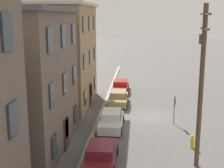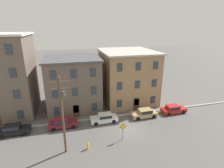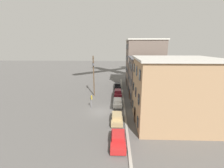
{
  "view_description": "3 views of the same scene",
  "coord_description": "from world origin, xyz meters",
  "px_view_note": "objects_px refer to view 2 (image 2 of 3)",
  "views": [
    {
      "loc": [
        -27.37,
        1.08,
        9.06
      ],
      "look_at": [
        -1.9,
        3.26,
        3.45
      ],
      "focal_mm": 50.0,
      "sensor_mm": 36.0,
      "label": 1
    },
    {
      "loc": [
        -8.27,
        -21.52,
        14.95
      ],
      "look_at": [
        -1.31,
        5.35,
        5.7
      ],
      "focal_mm": 28.0,
      "sensor_mm": 36.0,
      "label": 2
    },
    {
      "loc": [
        25.89,
        2.99,
        11.88
      ],
      "look_at": [
        -0.36,
        2.13,
        5.26
      ],
      "focal_mm": 24.0,
      "sensor_mm": 36.0,
      "label": 3
    }
  ],
  "objects_px": {
    "car_tan": "(144,113)",
    "fire_hydrant": "(88,146)",
    "caution_sign": "(123,129)",
    "car_white": "(104,118)",
    "car_black": "(13,129)",
    "car_red": "(173,109)",
    "utility_pole": "(63,112)",
    "car_maroon": "(63,123)"
  },
  "relations": [
    {
      "from": "car_red",
      "to": "utility_pole",
      "type": "relative_size",
      "value": 0.45
    },
    {
      "from": "car_tan",
      "to": "fire_hydrant",
      "type": "bearing_deg",
      "value": -150.74
    },
    {
      "from": "car_red",
      "to": "fire_hydrant",
      "type": "bearing_deg",
      "value": -159.64
    },
    {
      "from": "car_tan",
      "to": "fire_hydrant",
      "type": "relative_size",
      "value": 4.58
    },
    {
      "from": "car_white",
      "to": "car_tan",
      "type": "relative_size",
      "value": 1.0
    },
    {
      "from": "car_black",
      "to": "utility_pole",
      "type": "bearing_deg",
      "value": -38.2
    },
    {
      "from": "car_black",
      "to": "caution_sign",
      "type": "relative_size",
      "value": 1.75
    },
    {
      "from": "car_maroon",
      "to": "utility_pole",
      "type": "distance_m",
      "value": 7.54
    },
    {
      "from": "car_black",
      "to": "utility_pole",
      "type": "distance_m",
      "value": 10.47
    },
    {
      "from": "caution_sign",
      "to": "utility_pole",
      "type": "height_order",
      "value": "utility_pole"
    },
    {
      "from": "car_white",
      "to": "fire_hydrant",
      "type": "bearing_deg",
      "value": -119.86
    },
    {
      "from": "car_tan",
      "to": "car_red",
      "type": "xyz_separation_m",
      "value": [
        5.71,
        0.14,
        0.0
      ]
    },
    {
      "from": "car_black",
      "to": "car_tan",
      "type": "height_order",
      "value": "same"
    },
    {
      "from": "car_tan",
      "to": "car_red",
      "type": "relative_size",
      "value": 1.0
    },
    {
      "from": "car_red",
      "to": "utility_pole",
      "type": "xyz_separation_m",
      "value": [
        -18.83,
        -5.8,
        4.72
      ]
    },
    {
      "from": "car_black",
      "to": "car_red",
      "type": "height_order",
      "value": "same"
    },
    {
      "from": "car_red",
      "to": "fire_hydrant",
      "type": "height_order",
      "value": "car_red"
    },
    {
      "from": "car_maroon",
      "to": "car_red",
      "type": "distance_m",
      "value": 19.26
    },
    {
      "from": "car_white",
      "to": "caution_sign",
      "type": "distance_m",
      "value": 5.52
    },
    {
      "from": "utility_pole",
      "to": "car_tan",
      "type": "bearing_deg",
      "value": 23.33
    },
    {
      "from": "car_tan",
      "to": "caution_sign",
      "type": "distance_m",
      "value": 7.59
    },
    {
      "from": "car_white",
      "to": "utility_pole",
      "type": "distance_m",
      "value": 9.64
    },
    {
      "from": "car_maroon",
      "to": "car_red",
      "type": "relative_size",
      "value": 1.0
    },
    {
      "from": "car_maroon",
      "to": "caution_sign",
      "type": "xyz_separation_m",
      "value": [
        8.01,
        -5.32,
        0.93
      ]
    },
    {
      "from": "car_maroon",
      "to": "fire_hydrant",
      "type": "bearing_deg",
      "value": -62.93
    },
    {
      "from": "car_white",
      "to": "car_red",
      "type": "xyz_separation_m",
      "value": [
        12.73,
        0.01,
        0.0
      ]
    },
    {
      "from": "caution_sign",
      "to": "fire_hydrant",
      "type": "distance_m",
      "value": 5.11
    },
    {
      "from": "caution_sign",
      "to": "car_white",
      "type": "bearing_deg",
      "value": 105.77
    },
    {
      "from": "car_white",
      "to": "utility_pole",
      "type": "relative_size",
      "value": 0.45
    },
    {
      "from": "car_black",
      "to": "car_maroon",
      "type": "height_order",
      "value": "same"
    },
    {
      "from": "car_maroon",
      "to": "car_tan",
      "type": "height_order",
      "value": "same"
    },
    {
      "from": "car_black",
      "to": "car_tan",
      "type": "distance_m",
      "value": 20.47
    },
    {
      "from": "car_black",
      "to": "car_red",
      "type": "distance_m",
      "value": 26.18
    },
    {
      "from": "utility_pole",
      "to": "caution_sign",
      "type": "bearing_deg",
      "value": 4.16
    },
    {
      "from": "car_tan",
      "to": "utility_pole",
      "type": "relative_size",
      "value": 0.45
    },
    {
      "from": "utility_pole",
      "to": "car_maroon",
      "type": "bearing_deg",
      "value": 94.21
    },
    {
      "from": "utility_pole",
      "to": "car_black",
      "type": "bearing_deg",
      "value": 141.8
    },
    {
      "from": "caution_sign",
      "to": "fire_hydrant",
      "type": "xyz_separation_m",
      "value": [
        -4.91,
        -0.75,
        -1.2
      ]
    },
    {
      "from": "car_maroon",
      "to": "car_black",
      "type": "bearing_deg",
      "value": -179.3
    },
    {
      "from": "car_tan",
      "to": "fire_hydrant",
      "type": "height_order",
      "value": "car_tan"
    },
    {
      "from": "car_tan",
      "to": "fire_hydrant",
      "type": "distance_m",
      "value": 11.98
    },
    {
      "from": "caution_sign",
      "to": "fire_hydrant",
      "type": "bearing_deg",
      "value": -171.35
    }
  ]
}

